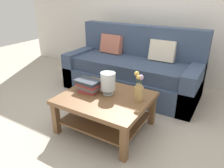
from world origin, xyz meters
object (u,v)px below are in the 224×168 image
at_px(coffee_table, 105,105).
at_px(book_stack_main, 89,85).
at_px(glass_hurricane_vase, 108,82).
at_px(flower_pitcher, 139,89).
at_px(couch, 132,70).

bearing_deg(coffee_table, book_stack_main, 176.89).
relative_size(coffee_table, glass_hurricane_vase, 3.75).
bearing_deg(book_stack_main, glass_hurricane_vase, 12.44).
height_order(glass_hurricane_vase, flower_pitcher, flower_pitcher).
height_order(book_stack_main, flower_pitcher, flower_pitcher).
bearing_deg(coffee_table, glass_hurricane_vase, 91.29).
distance_m(couch, coffee_table, 1.19).
height_order(coffee_table, flower_pitcher, flower_pitcher).
xyz_separation_m(couch, coffee_table, (0.21, -1.17, -0.05)).
relative_size(coffee_table, book_stack_main, 3.21).
bearing_deg(book_stack_main, couch, 87.99).
height_order(couch, glass_hurricane_vase, couch).
xyz_separation_m(couch, flower_pitcher, (0.58, -1.05, 0.21)).
xyz_separation_m(coffee_table, glass_hurricane_vase, (-0.00, 0.07, 0.28)).
xyz_separation_m(coffee_table, flower_pitcher, (0.37, 0.11, 0.26)).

